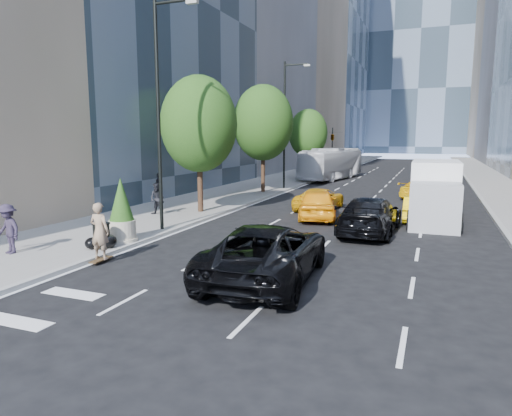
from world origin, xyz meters
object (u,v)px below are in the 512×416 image
at_px(black_sedan_lincoln, 267,252).
at_px(city_bus, 332,164).
at_px(skateboarder, 100,235).
at_px(trash_can, 102,236).
at_px(box_truck, 435,191).
at_px(planter_shrub, 122,211).
at_px(black_sedan_mercedes, 370,215).

distance_m(black_sedan_lincoln, city_bus, 33.66).
distance_m(skateboarder, trash_can, 1.65).
height_order(skateboarder, city_bus, city_bus).
relative_size(box_truck, trash_can, 7.04).
height_order(city_bus, trash_can, city_bus).
height_order(skateboarder, black_sedan_lincoln, skateboarder).
bearing_deg(black_sedan_lincoln, trash_can, -11.42).
bearing_deg(black_sedan_lincoln, planter_shrub, -21.16).
distance_m(black_sedan_mercedes, planter_shrub, 10.69).
height_order(city_bus, box_truck, city_bus).
xyz_separation_m(black_sedan_lincoln, trash_can, (-6.94, 0.91, -0.25)).
bearing_deg(box_truck, planter_shrub, -140.06).
relative_size(black_sedan_lincoln, planter_shrub, 2.42).
distance_m(box_truck, trash_can, 16.16).
distance_m(black_sedan_mercedes, city_bus, 26.27).
relative_size(skateboarder, city_bus, 0.17).
distance_m(trash_can, planter_shrub, 1.45).
bearing_deg(planter_shrub, city_bus, 86.69).
bearing_deg(box_truck, black_sedan_lincoln, -111.76).
distance_m(box_truck, planter_shrub, 15.30).
relative_size(black_sedan_mercedes, box_truck, 0.88).
xyz_separation_m(skateboarder, box_truck, (10.60, 12.47, 0.57)).
relative_size(black_sedan_mercedes, city_bus, 0.50).
bearing_deg(city_bus, box_truck, -56.29).
distance_m(city_bus, trash_can, 32.41).
relative_size(skateboarder, trash_can, 2.15).
xyz_separation_m(box_truck, planter_shrub, (-11.60, -9.97, -0.19)).
distance_m(black_sedan_mercedes, box_truck, 4.97).
bearing_deg(city_bus, planter_shrub, -84.47).
height_order(trash_can, planter_shrub, planter_shrub).
relative_size(skateboarder, black_sedan_lincoln, 0.32).
bearing_deg(planter_shrub, black_sedan_lincoln, -17.24).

